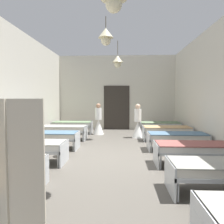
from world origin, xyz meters
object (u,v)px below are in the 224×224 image
(bed_right_row_1, at_px, (223,170))
(bed_right_row_3, at_px, (177,137))
(bed_left_row_2, at_px, (29,147))
(nurse_mid_aisle, at_px, (98,123))
(bed_left_row_5, at_px, (72,124))
(bed_right_row_2, at_px, (193,148))
(bed_left_row_3, at_px, (50,136))
(bed_left_row_4, at_px, (63,129))
(bed_right_row_4, at_px, (167,130))
(bed_right_row_5, at_px, (160,125))
(nurse_near_aisle, at_px, (138,125))

(bed_right_row_1, bearing_deg, bed_right_row_3, 90.00)
(bed_left_row_2, distance_m, nurse_mid_aisle, 4.89)
(bed_left_row_2, xyz_separation_m, bed_right_row_3, (4.23, 1.64, 0.00))
(bed_right_row_1, relative_size, bed_left_row_5, 1.00)
(bed_right_row_2, distance_m, bed_left_row_3, 4.54)
(bed_left_row_2, height_order, bed_left_row_4, same)
(bed_right_row_4, relative_size, nurse_mid_aisle, 1.28)
(bed_right_row_3, xyz_separation_m, bed_right_row_5, (0.00, 3.28, 0.00))
(bed_left_row_2, height_order, bed_right_row_2, same)
(bed_right_row_1, relative_size, bed_left_row_2, 1.00)
(bed_right_row_3, distance_m, bed_right_row_5, 3.28)
(bed_right_row_3, height_order, bed_left_row_5, same)
(bed_left_row_4, distance_m, nurse_near_aisle, 3.18)
(bed_left_row_2, distance_m, bed_right_row_3, 4.54)
(bed_right_row_4, xyz_separation_m, bed_right_row_5, (0.00, 1.64, 0.00))
(bed_right_row_4, bearing_deg, bed_right_row_3, -90.00)
(bed_right_row_4, relative_size, bed_right_row_5, 1.00)
(bed_right_row_3, distance_m, nurse_near_aisle, 2.54)
(bed_left_row_4, xyz_separation_m, bed_right_row_5, (4.23, 1.64, 0.00))
(bed_left_row_2, bearing_deg, nurse_mid_aisle, 74.59)
(bed_right_row_2, xyz_separation_m, bed_left_row_3, (-4.23, 1.64, 0.00))
(bed_right_row_1, xyz_separation_m, bed_right_row_3, (0.00, 3.28, 0.00))
(bed_left_row_3, xyz_separation_m, bed_right_row_4, (4.23, 1.64, 0.00))
(bed_left_row_5, bearing_deg, bed_left_row_2, -90.00)
(bed_left_row_2, distance_m, bed_right_row_5, 6.49)
(bed_right_row_4, bearing_deg, nurse_mid_aisle, 153.90)
(bed_left_row_3, relative_size, bed_right_row_5, 1.00)
(bed_left_row_2, xyz_separation_m, bed_right_row_4, (4.23, 3.28, 0.00))
(bed_left_row_4, bearing_deg, bed_right_row_1, -49.29)
(bed_right_row_4, bearing_deg, bed_right_row_5, 90.00)
(bed_left_row_2, bearing_deg, bed_right_row_1, -21.17)
(bed_right_row_5, relative_size, nurse_near_aisle, 1.28)
(bed_right_row_2, xyz_separation_m, bed_right_row_4, (0.00, 3.28, 0.00))
(bed_right_row_1, bearing_deg, bed_right_row_4, 90.00)
(bed_right_row_4, xyz_separation_m, bed_left_row_5, (-4.23, 1.64, 0.00))
(bed_right_row_3, relative_size, bed_right_row_4, 1.00)
(bed_left_row_2, bearing_deg, bed_right_row_2, 0.00)
(bed_right_row_2, relative_size, nurse_mid_aisle, 1.28)
(bed_right_row_3, height_order, bed_right_row_5, same)
(nurse_near_aisle, bearing_deg, nurse_mid_aisle, 47.92)
(bed_left_row_2, relative_size, nurse_near_aisle, 1.28)
(bed_right_row_1, xyz_separation_m, bed_right_row_4, (0.00, 4.92, 0.00))
(nurse_mid_aisle, bearing_deg, bed_right_row_3, 5.73)
(bed_left_row_4, bearing_deg, bed_right_row_5, 21.17)
(bed_right_row_1, bearing_deg, nurse_near_aisle, 101.45)
(bed_left_row_3, bearing_deg, nurse_mid_aisle, 67.09)
(bed_right_row_2, height_order, nurse_near_aisle, nurse_near_aisle)
(nurse_near_aisle, bearing_deg, bed_right_row_3, -171.91)
(bed_right_row_2, height_order, bed_right_row_3, same)
(bed_right_row_1, xyz_separation_m, nurse_near_aisle, (-1.13, 5.56, 0.09))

